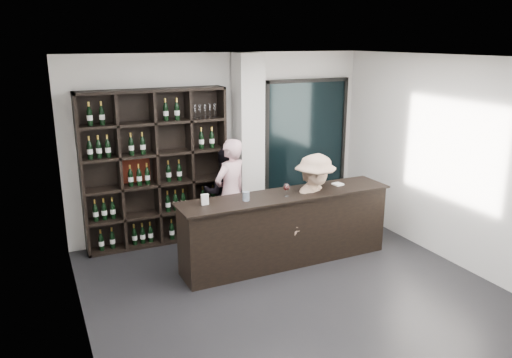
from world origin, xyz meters
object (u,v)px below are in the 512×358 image
tasting_counter (286,228)px  taster_pink (231,193)px  taster_black (225,192)px  wine_shelf (156,169)px  customer (314,207)px

tasting_counter → taster_pink: (-0.48, 0.91, 0.32)m
taster_black → tasting_counter: bearing=125.7°
wine_shelf → taster_black: (1.06, -0.17, -0.47)m
tasting_counter → customer: size_ratio=1.99×
taster_black → customer: size_ratio=0.94×
wine_shelf → customer: size_ratio=1.54×
taster_pink → taster_black: bearing=-123.0°
taster_black → customer: customer is taller
taster_pink → taster_black: 0.40m
wine_shelf → tasting_counter: 2.19m
wine_shelf → taster_pink: bearing=-28.9°
taster_pink → customer: 1.32m
tasting_counter → taster_black: size_ratio=2.12×
taster_black → customer: 1.59m
taster_pink → tasting_counter: bearing=92.8°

